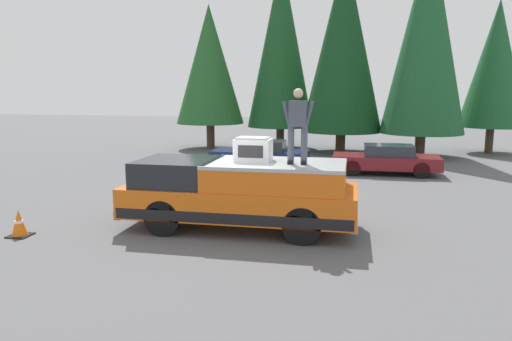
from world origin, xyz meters
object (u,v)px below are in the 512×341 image
pickup_truck (240,193)px  compressor_unit (253,149)px  parked_car_maroon (386,159)px  parked_car_navy (261,154)px  person_on_truck_bed (298,124)px  traffic_cone (19,224)px

pickup_truck → compressor_unit: (0.11, -0.31, 1.05)m
compressor_unit → parked_car_maroon: 9.19m
parked_car_maroon → parked_car_navy: size_ratio=1.00×
pickup_truck → compressor_unit: compressor_unit is taller
parked_car_navy → person_on_truck_bed: bearing=-164.1°
compressor_unit → parked_car_navy: 9.11m
pickup_truck → compressor_unit: 1.10m
parked_car_navy → traffic_cone: 11.16m
person_on_truck_bed → parked_car_navy: 9.69m
traffic_cone → person_on_truck_bed: bearing=-76.9°
compressor_unit → parked_car_navy: (8.88, 1.53, -1.35)m
pickup_truck → parked_car_maroon: bearing=-25.0°
compressor_unit → parked_car_maroon: (8.34, -3.63, -1.35)m
pickup_truck → person_on_truck_bed: (-0.14, -1.38, 1.68)m
compressor_unit → traffic_cone: compressor_unit is taller
traffic_cone → parked_car_navy: bearing=-18.7°
compressor_unit → parked_car_maroon: compressor_unit is taller
parked_car_maroon → parked_car_navy: (0.55, 5.16, 0.00)m
pickup_truck → person_on_truck_bed: bearing=-95.6°
parked_car_maroon → pickup_truck: bearing=155.0°
parked_car_maroon → parked_car_navy: bearing=84.0°
pickup_truck → parked_car_maroon: 9.32m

